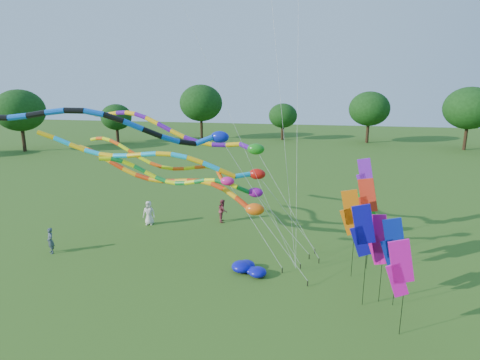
% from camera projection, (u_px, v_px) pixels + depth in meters
% --- Properties ---
extents(ground, '(160.00, 160.00, 0.00)m').
position_uv_depth(ground, '(235.00, 309.00, 18.23)').
color(ground, '#275817').
rests_on(ground, ground).
extents(tree_ring, '(117.97, 116.75, 9.30)m').
position_uv_depth(tree_ring, '(172.00, 221.00, 13.71)').
color(tree_ring, '#382314').
rests_on(tree_ring, ground).
extents(tube_kite_red, '(14.72, 4.61, 6.62)m').
position_uv_depth(tube_kite_red, '(183.00, 184.00, 22.98)').
color(tube_kite_red, black).
rests_on(tube_kite_red, ground).
extents(tube_kite_orange, '(13.12, 4.37, 7.13)m').
position_uv_depth(tube_kite_orange, '(171.00, 163.00, 23.93)').
color(tube_kite_orange, black).
rests_on(tube_kite_orange, ground).
extents(tube_kite_purple, '(15.74, 4.74, 8.81)m').
position_uv_depth(tube_kite_purple, '(187.00, 133.00, 24.78)').
color(tube_kite_purple, black).
rests_on(tube_kite_purple, ground).
extents(tube_kite_blue, '(14.83, 5.82, 9.63)m').
position_uv_depth(tube_kite_blue, '(126.00, 127.00, 18.29)').
color(tube_kite_blue, black).
rests_on(tube_kite_blue, ground).
extents(tube_kite_cyan, '(16.05, 1.94, 7.78)m').
position_uv_depth(tube_kite_cyan, '(173.00, 161.00, 23.10)').
color(tube_kite_cyan, black).
rests_on(tube_kite_cyan, ground).
extents(tube_kite_green, '(12.11, 1.01, 6.31)m').
position_uv_depth(tube_kite_green, '(200.00, 181.00, 23.04)').
color(tube_kite_green, black).
rests_on(tube_kite_green, ground).
extents(banner_pole_orange, '(1.16, 0.18, 4.79)m').
position_uv_depth(banner_pole_orange, '(351.00, 213.00, 20.47)').
color(banner_pole_orange, black).
rests_on(banner_pole_orange, ground).
extents(banner_pole_blue_a, '(1.16, 0.15, 4.90)m').
position_uv_depth(banner_pole_blue_a, '(362.00, 231.00, 17.73)').
color(banner_pole_blue_a, black).
rests_on(banner_pole_blue_a, ground).
extents(banner_pole_magenta_a, '(1.10, 0.52, 4.31)m').
position_uv_depth(banner_pole_magenta_a, '(379.00, 240.00, 18.23)').
color(banner_pole_magenta_a, black).
rests_on(banner_pole_magenta_a, ground).
extents(banner_pole_green, '(1.16, 0.13, 4.30)m').
position_uv_depth(banner_pole_green, '(366.00, 213.00, 21.97)').
color(banner_pole_green, black).
rests_on(banner_pole_green, ground).
extents(banner_pole_violet, '(1.16, 0.28, 5.30)m').
position_uv_depth(banner_pole_violet, '(365.00, 177.00, 25.96)').
color(banner_pole_violet, black).
rests_on(banner_pole_violet, ground).
extents(banner_pole_red, '(1.14, 0.38, 5.16)m').
position_uv_depth(banner_pole_red, '(367.00, 201.00, 21.29)').
color(banner_pole_red, black).
rests_on(banner_pole_red, ground).
extents(banner_pole_blue_b, '(1.16, 0.09, 4.27)m').
position_uv_depth(banner_pole_blue_b, '(393.00, 244.00, 17.86)').
color(banner_pole_blue_b, black).
rests_on(banner_pole_blue_b, ground).
extents(banner_pole_magenta_b, '(1.16, 0.22, 4.18)m').
position_uv_depth(banner_pole_magenta_b, '(400.00, 269.00, 15.73)').
color(banner_pole_magenta_b, black).
rests_on(banner_pole_magenta_b, ground).
extents(blue_nylon_heap, '(1.31, 1.36, 0.52)m').
position_uv_depth(blue_nylon_heap, '(245.00, 268.00, 21.74)').
color(blue_nylon_heap, '#0D0FB0').
rests_on(blue_nylon_heap, ground).
extents(person_a, '(0.93, 0.69, 1.75)m').
position_uv_depth(person_a, '(149.00, 213.00, 28.72)').
color(person_a, silver).
rests_on(person_a, ground).
extents(person_b, '(0.69, 0.65, 1.58)m').
position_uv_depth(person_b, '(50.00, 241.00, 23.94)').
color(person_b, '#3D4856').
rests_on(person_b, ground).
extents(person_c, '(0.81, 0.94, 1.67)m').
position_uv_depth(person_c, '(223.00, 211.00, 29.35)').
color(person_c, brown).
rests_on(person_c, ground).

